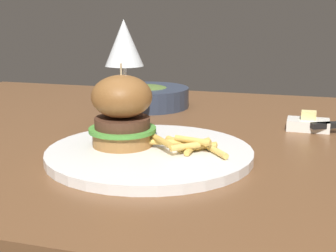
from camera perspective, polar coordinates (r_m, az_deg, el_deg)
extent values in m
cube|color=brown|center=(0.88, -0.95, -1.79)|extent=(1.34, 0.91, 0.04)
cylinder|color=brown|center=(1.60, -17.85, -9.17)|extent=(0.06, 0.06, 0.70)
cylinder|color=white|center=(0.71, -2.25, -3.35)|extent=(0.31, 0.31, 0.01)
cylinder|color=#9E6B38|center=(0.73, -5.54, -1.50)|extent=(0.09, 0.09, 0.02)
cylinder|color=#4C9338|center=(0.72, -5.57, -0.42)|extent=(0.10, 0.10, 0.01)
cylinder|color=#4C2D1E|center=(0.72, -5.59, 0.43)|extent=(0.09, 0.09, 0.02)
ellipsoid|color=brown|center=(0.71, -5.67, 3.60)|extent=(0.09, 0.09, 0.06)
cylinder|color=#CCB78C|center=(0.71, -5.71, 5.59)|extent=(0.00, 0.00, 0.05)
cylinder|color=#E0B251|center=(0.71, 3.55, -2.26)|extent=(0.06, 0.01, 0.01)
cylinder|color=#E0B251|center=(0.71, 3.20, -2.27)|extent=(0.04, 0.07, 0.01)
cylinder|color=#E0B251|center=(0.70, 0.29, -2.01)|extent=(0.07, 0.02, 0.01)
cylinder|color=#EABC5B|center=(0.67, 2.10, -2.51)|extent=(0.04, 0.04, 0.01)
cylinder|color=gold|center=(0.70, 3.92, -2.55)|extent=(0.05, 0.04, 0.01)
cylinder|color=gold|center=(0.69, -0.90, -1.74)|extent=(0.05, 0.06, 0.01)
cylinder|color=#E0B251|center=(0.69, 3.03, -1.76)|extent=(0.06, 0.02, 0.01)
cylinder|color=#E0B251|center=(0.72, 1.64, -2.06)|extent=(0.06, 0.05, 0.01)
cylinder|color=#EABC5B|center=(0.69, 5.59, -2.87)|extent=(0.05, 0.06, 0.01)
cylinder|color=#E0B251|center=(0.69, 2.81, -2.79)|extent=(0.01, 0.05, 0.01)
cylinder|color=silver|center=(0.91, -5.17, 0.22)|extent=(0.07, 0.07, 0.00)
cylinder|color=silver|center=(0.90, -5.25, 3.79)|extent=(0.01, 0.01, 0.11)
cone|color=silver|center=(0.89, -5.39, 10.08)|extent=(0.07, 0.07, 0.09)
cube|color=black|center=(0.90, 18.78, 0.09)|extent=(0.06, 0.04, 0.01)
cube|color=white|center=(0.91, 16.70, 0.16)|extent=(0.08, 0.05, 0.02)
cube|color=#F4E58C|center=(0.91, 16.78, 1.26)|extent=(0.03, 0.02, 0.02)
cylinder|color=#2D384C|center=(1.09, -2.60, 3.53)|extent=(0.19, 0.19, 0.05)
ellipsoid|color=#4C662D|center=(1.08, -2.61, 4.39)|extent=(0.11, 0.11, 0.02)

